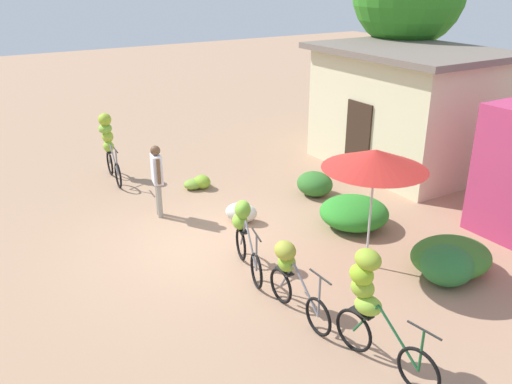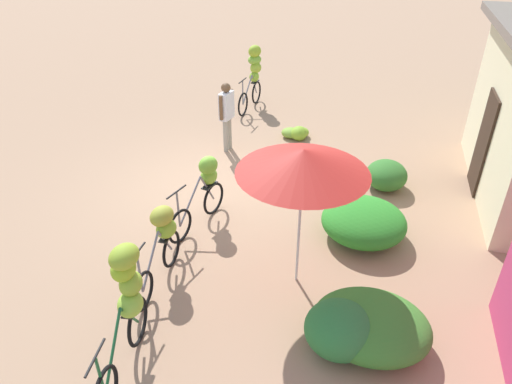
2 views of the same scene
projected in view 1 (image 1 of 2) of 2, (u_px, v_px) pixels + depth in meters
The scene contains 14 objects.
ground_plane at pixel (203, 247), 10.72m from camera, with size 60.00×60.00×0.00m, color tan.
building_low at pixel (404, 108), 14.60m from camera, with size 4.89×3.67×3.26m.
hedge_bush_front_left at pixel (315, 184), 13.12m from camera, with size 0.93×0.84×0.58m, color #33702A.
hedge_bush_front_right at pixel (354, 213), 11.50m from camera, with size 1.47×1.48×0.63m, color #2C8728.
hedge_bush_mid at pixel (451, 257), 9.77m from camera, with size 1.31×1.57×0.59m, color #3A7A2B.
hedge_bush_by_door at pixel (447, 265), 9.39m from camera, with size 0.91×0.93×0.69m, color #2E7335.
market_umbrella at pixel (375, 159), 9.26m from camera, with size 1.85×1.85×2.27m.
bicycle_leftmost at pixel (108, 140), 13.98m from camera, with size 1.69×0.47×1.71m.
bicycle_near_pile at pixel (244, 231), 9.79m from camera, with size 1.61×0.56×1.25m.
bicycle_center_loaded at pixel (291, 272), 8.48m from camera, with size 1.61×0.43×1.18m.
bicycle_by_shop at pixel (370, 299), 7.31m from camera, with size 1.74×0.45×1.67m.
banana_pile_on_ground at pixel (199, 182), 13.60m from camera, with size 0.68×0.76×0.34m.
produce_sack at pixel (241, 213), 11.73m from camera, with size 0.70×0.44×0.44m, color silver.
person_vendor at pixel (157, 174), 11.72m from camera, with size 0.57×0.28×1.65m.
Camera 1 is at (8.65, -4.04, 5.11)m, focal length 37.73 mm.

